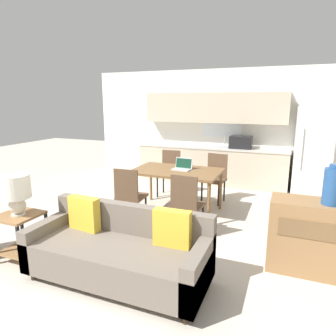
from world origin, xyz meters
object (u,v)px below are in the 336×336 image
at_px(dining_table, 176,173).
at_px(dining_chair_near_left, 130,194).
at_px(couch, 121,251).
at_px(vase, 332,186).
at_px(laptop, 183,167).
at_px(refrigerator, 312,152).
at_px(credenza, 316,237).
at_px(dining_chair_near_right, 187,202).
at_px(dining_chair_far_left, 169,171).
at_px(dining_chair_far_right, 215,176).
at_px(table_lamp, 16,190).
at_px(side_table, 20,229).

height_order(dining_table, dining_chair_near_left, dining_chair_near_left).
bearing_deg(dining_chair_near_left, couch, 111.70).
bearing_deg(vase, laptop, 148.08).
xyz_separation_m(refrigerator, credenza, (-0.10, -3.29, -0.49)).
relative_size(couch, vase, 4.46).
distance_m(dining_chair_near_left, dining_chair_near_right, 0.97).
relative_size(refrigerator, vase, 4.11).
xyz_separation_m(couch, dining_chair_far_left, (-0.65, 3.07, 0.18)).
height_order(dining_table, credenza, credenza).
bearing_deg(dining_chair_far_right, table_lamp, -111.76).
distance_m(side_table, table_lamp, 0.51).
relative_size(side_table, credenza, 0.58).
relative_size(side_table, table_lamp, 1.20).
bearing_deg(table_lamp, refrigerator, 51.72).
bearing_deg(refrigerator, laptop, -137.84).
distance_m(table_lamp, dining_chair_far_left, 3.29).
bearing_deg(table_lamp, credenza, 17.92).
relative_size(dining_table, table_lamp, 3.05).
height_order(side_table, vase, vase).
xyz_separation_m(side_table, table_lamp, (0.02, -0.01, 0.51)).
xyz_separation_m(dining_chair_near_left, dining_chair_near_right, (0.97, -0.05, 0.00)).
height_order(dining_table, dining_chair_far_right, dining_chair_far_right).
height_order(refrigerator, dining_chair_far_left, refrigerator).
distance_m(couch, dining_chair_far_left, 3.14).
bearing_deg(refrigerator, dining_chair_near_right, -121.19).
bearing_deg(credenza, refrigerator, 88.26).
relative_size(credenza, dining_chair_far_right, 1.09).
bearing_deg(side_table, dining_table, 62.29).
xyz_separation_m(dining_table, table_lamp, (-1.19, -2.31, 0.20)).
height_order(dining_chair_near_left, dining_chair_near_right, same).
bearing_deg(dining_chair_far_right, dining_chair_near_left, -114.18).
height_order(credenza, dining_chair_far_right, dining_chair_far_right).
bearing_deg(vase, refrigerator, 89.95).
height_order(dining_table, table_lamp, table_lamp).
bearing_deg(dining_chair_far_left, side_table, -103.98).
xyz_separation_m(vase, laptop, (-2.18, 1.36, -0.24)).
bearing_deg(refrigerator, side_table, -128.48).
height_order(vase, dining_chair_far_left, vase).
distance_m(dining_table, side_table, 2.61).
xyz_separation_m(dining_table, dining_chair_far_left, (-0.49, 0.88, -0.19)).
xyz_separation_m(dining_chair_near_left, dining_chair_far_right, (0.98, 1.66, 0.00)).
relative_size(side_table, dining_chair_far_left, 0.64).
xyz_separation_m(credenza, dining_chair_far_right, (-1.67, 2.06, 0.09)).
distance_m(dining_chair_near_right, laptop, 1.08).
bearing_deg(dining_chair_far_right, refrigerator, 41.46).
distance_m(dining_table, couch, 2.23).
height_order(side_table, dining_chair_near_left, dining_chair_near_left).
height_order(refrigerator, dining_chair_far_right, refrigerator).
height_order(couch, table_lamp, table_lamp).
height_order(credenza, dining_chair_far_left, dining_chair_far_left).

